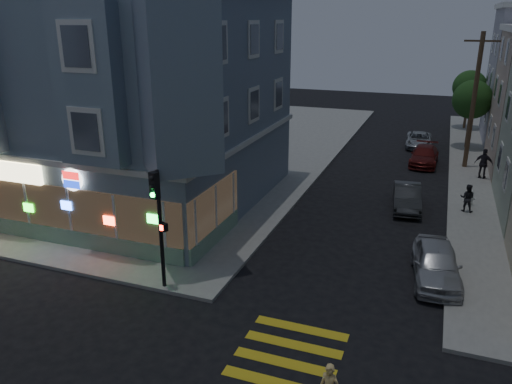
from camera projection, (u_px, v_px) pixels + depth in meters
The scene contains 14 objects.
ground at pixel (111, 316), 17.60m from camera, with size 120.00×120.00×0.00m, color black.
sidewalk_nw at pixel (142, 141), 42.38m from camera, with size 33.00×42.00×0.15m, color gray.
corner_building at pixel (131, 97), 27.37m from camera, with size 14.60×14.60×11.40m.
utility_pole at pixel (474, 100), 33.23m from camera, with size 2.20×0.30×9.00m.
street_tree_near at pixel (472, 100), 38.75m from camera, with size 3.00×3.00×5.30m.
street_tree_far at pixel (470, 87), 45.82m from camera, with size 3.00×3.00×5.30m.
pedestrian_a at pixel (467, 198), 26.49m from camera, with size 0.73×0.57×1.51m, color black.
pedestrian_b at pixel (484, 164), 31.93m from camera, with size 1.13×0.47×1.94m, color #26232B.
parked_car_a at pixel (436, 263), 19.76m from camera, with size 1.76×4.37×1.49m, color #B8BBC1.
parked_car_b at pixel (407, 197), 27.29m from camera, with size 1.41×4.06×1.34m, color #313336.
parked_car_c at pixel (424, 156), 35.58m from camera, with size 1.82×4.48×1.30m, color #5F1815.
parked_car_d at pixel (419, 140), 40.42m from camera, with size 1.97×4.27×1.19m, color #AAAFB5.
traffic_signal at pixel (158, 211), 18.15m from camera, with size 0.59×0.52×4.67m.
fire_hydrant at pixel (471, 197), 27.47m from camera, with size 0.50×0.29×0.87m.
Camera 1 is at (10.13, -12.39, 9.95)m, focal length 35.00 mm.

